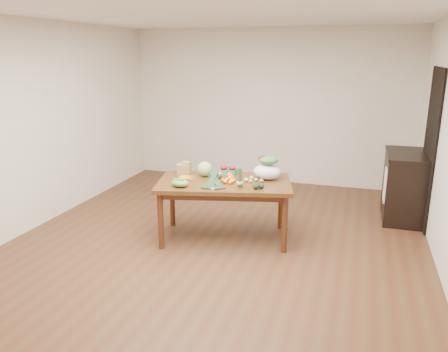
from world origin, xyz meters
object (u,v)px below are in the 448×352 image
(cabinet, at_px, (403,186))
(kale_bunch, at_px, (213,181))
(dining_table, at_px, (224,210))
(salad_bag, at_px, (267,169))
(cabbage, at_px, (205,169))
(asparagus_bundle, at_px, (240,178))
(mandarin_cluster, at_px, (229,179))
(paper_bag, at_px, (183,168))

(cabinet, relative_size, kale_bunch, 2.55)
(dining_table, distance_m, salad_bag, 0.74)
(cabinet, relative_size, cabbage, 5.40)
(kale_bunch, xyz_separation_m, asparagus_bundle, (0.30, 0.07, 0.05))
(mandarin_cluster, distance_m, salad_bag, 0.50)
(dining_table, relative_size, salad_bag, 4.69)
(kale_bunch, distance_m, salad_bag, 0.74)
(paper_bag, relative_size, mandarin_cluster, 1.20)
(dining_table, xyz_separation_m, kale_bunch, (-0.04, -0.28, 0.45))
(dining_table, xyz_separation_m, cabinet, (2.18, 1.45, 0.10))
(dining_table, bearing_deg, cabinet, 20.19)
(dining_table, xyz_separation_m, cabbage, (-0.30, 0.14, 0.47))
(mandarin_cluster, xyz_separation_m, kale_bunch, (-0.12, -0.25, 0.04))
(cabinet, distance_m, salad_bag, 2.13)
(paper_bag, distance_m, kale_bunch, 0.73)
(cabbage, xyz_separation_m, salad_bag, (0.79, 0.10, 0.04))
(kale_bunch, height_order, asparagus_bundle, asparagus_bundle)
(dining_table, height_order, asparagus_bundle, asparagus_bundle)
(paper_bag, bearing_deg, mandarin_cluster, -17.18)
(dining_table, bearing_deg, asparagus_bundle, -52.72)
(dining_table, height_order, paper_bag, paper_bag)
(kale_bunch, bearing_deg, paper_bag, 127.72)
(asparagus_bundle, xyz_separation_m, salad_bag, (0.23, 0.45, 0.01))
(cabbage, distance_m, kale_bunch, 0.50)
(salad_bag, bearing_deg, dining_table, -153.21)
(cabinet, bearing_deg, salad_bag, -144.57)
(dining_table, height_order, cabbage, cabbage)
(kale_bunch, bearing_deg, asparagus_bundle, -0.05)
(cabbage, xyz_separation_m, kale_bunch, (0.26, -0.42, -0.01))
(mandarin_cluster, relative_size, kale_bunch, 0.45)
(paper_bag, height_order, salad_bag, salad_bag)
(cabbage, bearing_deg, dining_table, -24.99)
(mandarin_cluster, distance_m, asparagus_bundle, 0.26)
(kale_bunch, bearing_deg, mandarin_cluster, 50.19)
(kale_bunch, relative_size, salad_bag, 1.16)
(paper_bag, distance_m, mandarin_cluster, 0.73)
(dining_table, height_order, cabinet, cabinet)
(paper_bag, height_order, cabbage, cabbage)
(paper_bag, bearing_deg, kale_bunch, -38.81)
(dining_table, distance_m, paper_bag, 0.79)
(paper_bag, height_order, mandarin_cluster, paper_bag)
(paper_bag, bearing_deg, asparagus_bundle, -24.01)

